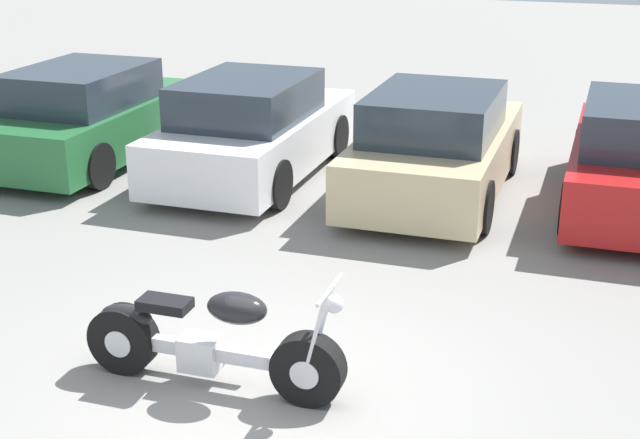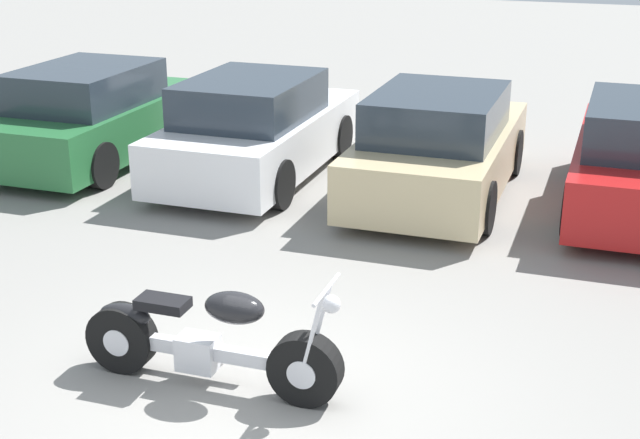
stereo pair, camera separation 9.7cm
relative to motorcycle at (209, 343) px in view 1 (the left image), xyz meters
name	(u,v)px [view 1 (the left image)]	position (x,y,z in m)	size (l,w,h in m)	color
ground_plane	(256,396)	(0.44, -0.05, -0.40)	(60.00, 60.00, 0.00)	gray
motorcycle	(209,343)	(0.00, 0.00, 0.00)	(2.31, 0.62, 1.06)	black
parked_car_green	(91,116)	(-4.65, 5.63, 0.30)	(1.90, 4.21, 1.50)	#286B38
parked_car_white	(253,130)	(-1.94, 5.65, 0.30)	(1.90, 4.21, 1.50)	white
parked_car_champagne	(436,146)	(0.77, 5.61, 0.30)	(1.90, 4.21, 1.50)	#C6B284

